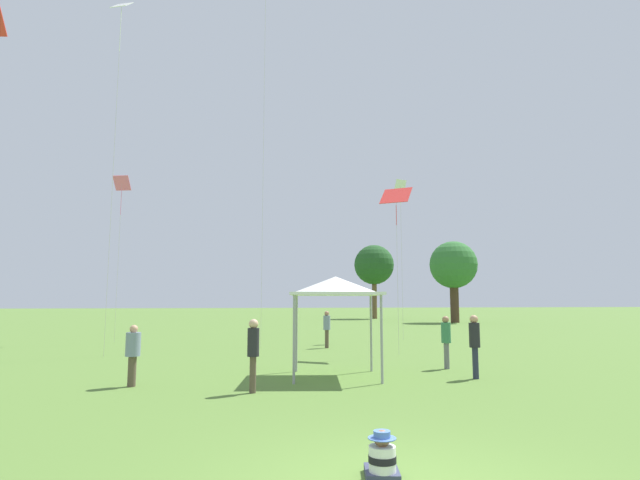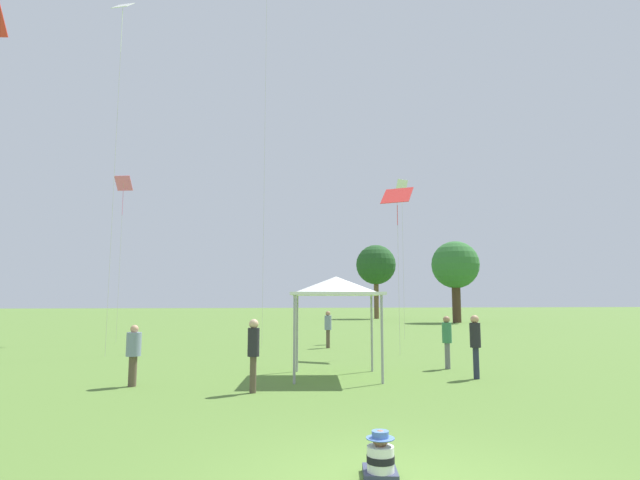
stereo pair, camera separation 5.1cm
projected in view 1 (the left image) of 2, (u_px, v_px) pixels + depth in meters
name	position (u px, v px, depth m)	size (l,w,h in m)	color
seated_toddler	(382.00, 459.00, 6.21)	(0.52, 0.60, 0.60)	#383D56
person_standing_0	(327.00, 326.00, 23.44)	(0.34, 0.34, 1.72)	brown
person_standing_2	(133.00, 350.00, 12.96)	(0.41, 0.41, 1.57)	brown
person_standing_3	(446.00, 337.00, 16.31)	(0.36, 0.36, 1.70)	slate
person_standing_4	(253.00, 347.00, 12.09)	(0.30, 0.30, 1.75)	brown
person_standing_5	(475.00, 340.00, 14.25)	(0.41, 0.41, 1.79)	#282D42
canopy_tent	(336.00, 287.00, 14.75)	(3.00, 3.00, 2.91)	white
kite_0	(400.00, 193.00, 29.35)	(0.79, 0.52, 9.28)	white
kite_1	(121.00, 27.00, 21.32)	(0.91, 0.81, 15.10)	white
kite_3	(396.00, 198.00, 21.17)	(1.54, 1.46, 7.05)	red
kite_5	(122.00, 188.00, 27.58)	(0.98, 0.72, 9.05)	pink
distant_tree_0	(453.00, 266.00, 51.05)	(4.82, 4.82, 8.28)	#473323
distant_tree_1	(374.00, 265.00, 62.23)	(4.93, 4.93, 9.14)	brown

